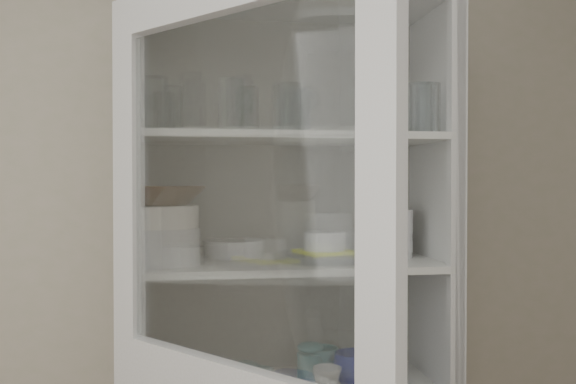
# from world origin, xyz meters

# --- Properties ---
(wall_back) EXTENTS (3.60, 0.02, 2.60)m
(wall_back) POSITION_xyz_m (0.00, 1.50, 1.30)
(wall_back) COLOR #A5A087
(wall_back) RESTS_ON ground
(pantry_cabinet) EXTENTS (1.00, 0.45, 2.10)m
(pantry_cabinet) POSITION_xyz_m (0.20, 1.34, 0.94)
(pantry_cabinet) COLOR beige
(pantry_cabinet) RESTS_ON floor
(tumbler_0) EXTENTS (0.09, 0.09, 0.16)m
(tumbler_0) POSITION_xyz_m (-0.21, 1.15, 1.74)
(tumbler_0) COLOR silver
(tumbler_0) RESTS_ON shelf_glass
(tumbler_1) EXTENTS (0.10, 0.10, 0.16)m
(tumbler_1) POSITION_xyz_m (0.01, 1.15, 1.74)
(tumbler_1) COLOR silver
(tumbler_1) RESTS_ON shelf_glass
(tumbler_2) EXTENTS (0.07, 0.07, 0.14)m
(tumbler_2) POSITION_xyz_m (0.17, 1.14, 1.73)
(tumbler_2) COLOR silver
(tumbler_2) RESTS_ON shelf_glass
(tumbler_3) EXTENTS (0.08, 0.08, 0.14)m
(tumbler_3) POSITION_xyz_m (0.18, 1.13, 1.73)
(tumbler_3) COLOR silver
(tumbler_3) RESTS_ON shelf_glass
(tumbler_4) EXTENTS (0.09, 0.09, 0.14)m
(tumbler_4) POSITION_xyz_m (0.42, 1.16, 1.73)
(tumbler_4) COLOR silver
(tumbler_4) RESTS_ON shelf_glass
(tumbler_5) EXTENTS (0.10, 0.10, 0.15)m
(tumbler_5) POSITION_xyz_m (0.59, 1.12, 1.74)
(tumbler_5) COLOR silver
(tumbler_5) RESTS_ON shelf_glass
(tumbler_6) EXTENTS (0.09, 0.09, 0.15)m
(tumbler_6) POSITION_xyz_m (0.61, 1.12, 1.74)
(tumbler_6) COLOR silver
(tumbler_6) RESTS_ON shelf_glass
(tumbler_7) EXTENTS (0.09, 0.09, 0.15)m
(tumbler_7) POSITION_xyz_m (-0.17, 1.29, 1.74)
(tumbler_7) COLOR silver
(tumbler_7) RESTS_ON shelf_glass
(tumbler_8) EXTENTS (0.06, 0.06, 0.13)m
(tumbler_8) POSITION_xyz_m (-0.19, 1.27, 1.72)
(tumbler_8) COLOR silver
(tumbler_8) RESTS_ON shelf_glass
(tumbler_9) EXTENTS (0.10, 0.10, 0.15)m
(tumbler_9) POSITION_xyz_m (0.07, 1.27, 1.74)
(tumbler_9) COLOR silver
(tumbler_9) RESTS_ON shelf_glass
(tumbler_10) EXTENTS (0.08, 0.08, 0.14)m
(tumbler_10) POSITION_xyz_m (0.23, 1.27, 1.73)
(tumbler_10) COLOR silver
(tumbler_10) RESTS_ON shelf_glass
(tumbler_11) EXTENTS (0.08, 0.08, 0.14)m
(tumbler_11) POSITION_xyz_m (0.23, 1.25, 1.73)
(tumbler_11) COLOR silver
(tumbler_11) RESTS_ON shelf_glass
(goblet_0) EXTENTS (0.07, 0.07, 0.16)m
(goblet_0) POSITION_xyz_m (-0.21, 1.39, 1.74)
(goblet_0) COLOR silver
(goblet_0) RESTS_ON shelf_glass
(goblet_1) EXTENTS (0.07, 0.07, 0.17)m
(goblet_1) POSITION_xyz_m (0.07, 1.35, 1.74)
(goblet_1) COLOR silver
(goblet_1) RESTS_ON shelf_glass
(goblet_2) EXTENTS (0.08, 0.08, 0.18)m
(goblet_2) POSITION_xyz_m (0.27, 1.34, 1.75)
(goblet_2) COLOR silver
(goblet_2) RESTS_ON shelf_glass
(goblet_3) EXTENTS (0.07, 0.07, 0.16)m
(goblet_3) POSITION_xyz_m (0.49, 1.36, 1.74)
(goblet_3) COLOR silver
(goblet_3) RESTS_ON shelf_glass
(plate_stack_front) EXTENTS (0.23, 0.23, 0.11)m
(plate_stack_front) POSITION_xyz_m (-0.19, 1.23, 1.32)
(plate_stack_front) COLOR silver
(plate_stack_front) RESTS_ON shelf_plates
(plate_stack_back) EXTENTS (0.21, 0.21, 0.06)m
(plate_stack_back) POSITION_xyz_m (0.04, 1.40, 1.29)
(plate_stack_back) COLOR silver
(plate_stack_back) RESTS_ON shelf_plates
(cream_bowl) EXTENTS (0.27, 0.27, 0.07)m
(cream_bowl) POSITION_xyz_m (-0.19, 1.23, 1.41)
(cream_bowl) COLOR white
(cream_bowl) RESTS_ON plate_stack_front
(terracotta_bowl) EXTENTS (0.32, 0.32, 0.06)m
(terracotta_bowl) POSITION_xyz_m (-0.19, 1.23, 1.47)
(terracotta_bowl) COLOR #412915
(terracotta_bowl) RESTS_ON cream_bowl
(glass_platter) EXTENTS (0.43, 0.43, 0.02)m
(glass_platter) POSITION_xyz_m (0.32, 1.28, 1.27)
(glass_platter) COLOR silver
(glass_platter) RESTS_ON shelf_plates
(yellow_trivet) EXTENTS (0.20, 0.20, 0.01)m
(yellow_trivet) POSITION_xyz_m (0.32, 1.28, 1.29)
(yellow_trivet) COLOR yellow
(yellow_trivet) RESTS_ON glass_platter
(white_ramekin) EXTENTS (0.18, 0.18, 0.06)m
(white_ramekin) POSITION_xyz_m (0.32, 1.28, 1.32)
(white_ramekin) COLOR silver
(white_ramekin) RESTS_ON yellow_trivet
(grey_bowl_stack) EXTENTS (0.14, 0.14, 0.16)m
(grey_bowl_stack) POSITION_xyz_m (0.55, 1.30, 1.34)
(grey_bowl_stack) COLOR white
(grey_bowl_stack) RESTS_ON shelf_plates
(mug_blue) EXTENTS (0.18, 0.18, 0.11)m
(mug_blue) POSITION_xyz_m (0.41, 1.23, 0.91)
(mug_blue) COLOR navy
(mug_blue) RESTS_ON shelf_mugs
(mug_teal) EXTENTS (0.13, 0.13, 0.10)m
(mug_teal) POSITION_xyz_m (0.32, 1.33, 0.91)
(mug_teal) COLOR #216772
(mug_teal) RESTS_ON shelf_mugs
(mug_white) EXTENTS (0.09, 0.09, 0.08)m
(mug_white) POSITION_xyz_m (0.30, 1.16, 0.90)
(mug_white) COLOR silver
(mug_white) RESTS_ON shelf_mugs
(teal_jar) EXTENTS (0.09, 0.09, 0.11)m
(teal_jar) POSITION_xyz_m (0.28, 1.31, 0.91)
(teal_jar) COLOR #216772
(teal_jar) RESTS_ON shelf_mugs
(white_canister) EXTENTS (0.10, 0.10, 0.12)m
(white_canister) POSITION_xyz_m (-0.19, 1.31, 0.92)
(white_canister) COLOR silver
(white_canister) RESTS_ON shelf_mugs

